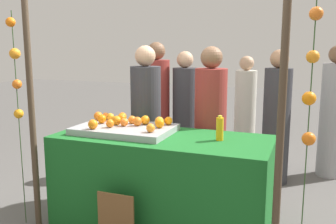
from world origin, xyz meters
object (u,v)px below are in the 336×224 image
at_px(juice_bottle, 220,129).
at_px(chalkboard_sign, 116,222).
at_px(stall_counter, 162,180).
at_px(orange_0, 160,123).
at_px(vendor_left, 146,126).
at_px(orange_1, 117,120).
at_px(vendor_right, 210,132).

xyz_separation_m(juice_bottle, chalkboard_sign, (-0.71, -0.60, -0.72)).
distance_m(stall_counter, orange_0, 0.54).
bearing_deg(chalkboard_sign, vendor_left, 102.92).
bearing_deg(stall_counter, juice_bottle, 4.49).
height_order(stall_counter, orange_1, orange_1).
distance_m(orange_0, vendor_left, 0.74).
height_order(vendor_left, vendor_right, vendor_left).
xyz_separation_m(orange_0, juice_bottle, (0.58, -0.02, 0.00)).
bearing_deg(chalkboard_sign, juice_bottle, 40.53).
height_order(stall_counter, vendor_right, vendor_right).
xyz_separation_m(orange_1, vendor_right, (0.77, 0.61, -0.18)).
distance_m(juice_bottle, vendor_left, 1.17).
height_order(orange_1, juice_bottle, juice_bottle).
height_order(orange_0, orange_1, orange_1).
distance_m(orange_1, juice_bottle, 1.01).
distance_m(orange_1, vendor_left, 0.64).
bearing_deg(vendor_right, vendor_left, 179.51).
height_order(chalkboard_sign, vendor_left, vendor_left).
distance_m(juice_bottle, vendor_right, 0.68).
bearing_deg(orange_0, chalkboard_sign, -101.84).
relative_size(chalkboard_sign, vendor_right, 0.30).
height_order(orange_1, vendor_left, vendor_left).
bearing_deg(vendor_left, orange_0, -55.15).
height_order(juice_bottle, vendor_left, vendor_left).
distance_m(stall_counter, vendor_left, 0.87).
relative_size(vendor_left, vendor_right, 1.00).
relative_size(stall_counter, vendor_left, 1.18).
bearing_deg(orange_1, vendor_left, 87.38).
bearing_deg(juice_bottle, chalkboard_sign, -139.47).
relative_size(orange_0, orange_1, 0.97).
bearing_deg(stall_counter, vendor_right, 66.31).
bearing_deg(stall_counter, vendor_left, 125.17).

